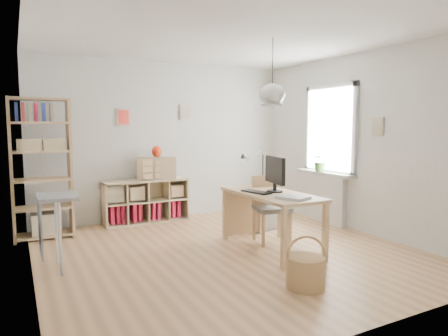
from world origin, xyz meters
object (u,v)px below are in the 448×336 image
tall_bookshelf (41,163)px  monitor (275,172)px  cube_shelf (144,204)px  drawer_chest (156,168)px  chair (270,205)px  storage_chest (259,215)px  desk (271,200)px

tall_bookshelf → monitor: 3.29m
cube_shelf → drawer_chest: drawer_chest is taller
monitor → chair: bearing=76.8°
cube_shelf → storage_chest: cube_shelf is taller
cube_shelf → drawer_chest: size_ratio=2.19×
drawer_chest → tall_bookshelf: bearing=-156.3°
monitor → cube_shelf: bearing=127.7°
tall_bookshelf → storage_chest: tall_bookshelf is taller
desk → drawer_chest: 2.35m
storage_chest → tall_bookshelf: bearing=149.8°
tall_bookshelf → drawer_chest: size_ratio=3.12×
tall_bookshelf → drawer_chest: (1.77, 0.24, -0.19)m
desk → chair: (0.21, 0.31, -0.14)m
desk → cube_shelf: (-1.02, 2.23, -0.36)m
monitor → drawer_chest: 2.35m
desk → storage_chest: size_ratio=1.90×
chair → monitor: 0.59m
desk → chair: bearing=56.7°
tall_bookshelf → chair: (2.79, -1.64, -0.57)m
chair → desk: bearing=-110.1°
tall_bookshelf → monitor: tall_bookshelf is taller
chair → drawer_chest: size_ratio=1.42×
chair → storage_chest: 0.82m
desk → storage_chest: 1.21m
storage_chest → drawer_chest: bearing=124.5°
cube_shelf → chair: 2.29m
desk → monitor: size_ratio=2.84×
desk → tall_bookshelf: tall_bookshelf is taller
desk → cube_shelf: 2.48m
cube_shelf → storage_chest: bearing=-39.0°
chair → storage_chest: chair is taller
storage_chest → monitor: 1.35m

